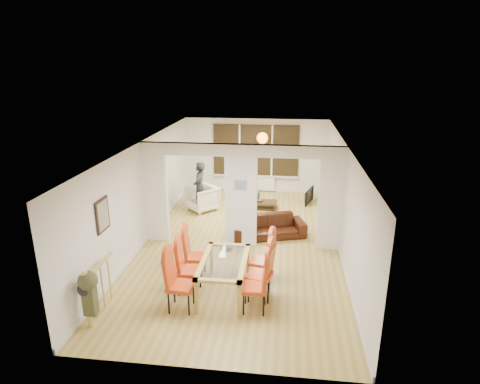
% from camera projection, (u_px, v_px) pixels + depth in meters
% --- Properties ---
extents(floor, '(5.00, 9.00, 0.01)m').
position_uv_depth(floor, '(241.00, 243.00, 10.38)').
color(floor, '#B09547').
rests_on(floor, ground).
extents(room_walls, '(5.00, 9.00, 2.60)m').
position_uv_depth(room_walls, '(241.00, 196.00, 9.98)').
color(room_walls, silver).
rests_on(room_walls, floor).
extents(divider_wall, '(5.00, 0.18, 2.60)m').
position_uv_depth(divider_wall, '(241.00, 196.00, 9.98)').
color(divider_wall, white).
rests_on(divider_wall, floor).
extents(bay_window_blinds, '(3.00, 0.08, 1.80)m').
position_uv_depth(bay_window_blinds, '(256.00, 150.00, 14.10)').
color(bay_window_blinds, black).
rests_on(bay_window_blinds, room_walls).
extents(radiator, '(1.40, 0.08, 0.50)m').
position_uv_depth(radiator, '(255.00, 183.00, 14.44)').
color(radiator, white).
rests_on(radiator, floor).
extents(pendant_light, '(0.36, 0.36, 0.36)m').
position_uv_depth(pendant_light, '(262.00, 138.00, 12.79)').
color(pendant_light, orange).
rests_on(pendant_light, room_walls).
extents(stair_newel, '(0.40, 1.20, 1.10)m').
position_uv_depth(stair_newel, '(101.00, 284.00, 7.44)').
color(stair_newel, tan).
rests_on(stair_newel, floor).
extents(wall_poster, '(0.04, 0.52, 0.67)m').
position_uv_depth(wall_poster, '(103.00, 215.00, 7.90)').
color(wall_poster, gray).
rests_on(wall_poster, room_walls).
extents(pillar_photo, '(0.30, 0.03, 0.25)m').
position_uv_depth(pillar_photo, '(241.00, 185.00, 9.79)').
color(pillar_photo, '#4C8CD8').
rests_on(pillar_photo, divider_wall).
extents(dining_table, '(0.90, 1.60, 0.75)m').
position_uv_depth(dining_table, '(224.00, 277.00, 8.02)').
color(dining_table, '#AB8F3F').
rests_on(dining_table, floor).
extents(dining_chair_la, '(0.50, 0.50, 1.15)m').
position_uv_depth(dining_chair_la, '(181.00, 282.00, 7.46)').
color(dining_chair_la, '#B43612').
rests_on(dining_chair_la, floor).
extents(dining_chair_lb, '(0.47, 0.47, 1.10)m').
position_uv_depth(dining_chair_lb, '(189.00, 267.00, 8.04)').
color(dining_chair_lb, '#B43612').
rests_on(dining_chair_lb, floor).
extents(dining_chair_lc, '(0.45, 0.45, 1.07)m').
position_uv_depth(dining_chair_lc, '(195.00, 254.00, 8.64)').
color(dining_chair_lc, '#B43612').
rests_on(dining_chair_lc, floor).
extents(dining_chair_ra, '(0.48, 0.48, 1.13)m').
position_uv_depth(dining_chair_ra, '(255.00, 283.00, 7.43)').
color(dining_chair_ra, '#B43612').
rests_on(dining_chair_ra, floor).
extents(dining_chair_rb, '(0.56, 0.56, 1.15)m').
position_uv_depth(dining_chair_rb, '(259.00, 272.00, 7.82)').
color(dining_chair_rb, '#B43612').
rests_on(dining_chair_rb, floor).
extents(dining_chair_rc, '(0.53, 0.53, 1.10)m').
position_uv_depth(dining_chair_rc, '(261.00, 258.00, 8.42)').
color(dining_chair_rc, '#B43612').
rests_on(dining_chair_rc, floor).
extents(sofa, '(2.09, 1.30, 0.57)m').
position_uv_depth(sofa, '(268.00, 226.00, 10.70)').
color(sofa, black).
rests_on(sofa, floor).
extents(armchair, '(1.19, 1.19, 0.78)m').
position_uv_depth(armchair, '(202.00, 198.00, 12.58)').
color(armchair, beige).
rests_on(armchair, floor).
extents(person, '(0.60, 0.42, 1.58)m').
position_uv_depth(person, '(200.00, 187.00, 12.35)').
color(person, black).
rests_on(person, floor).
extents(television, '(0.85, 0.37, 0.50)m').
position_uv_depth(television, '(307.00, 195.00, 13.28)').
color(television, black).
rests_on(television, floor).
extents(coffee_table, '(1.05, 0.54, 0.24)m').
position_uv_depth(coffee_table, '(260.00, 205.00, 12.79)').
color(coffee_table, '#322411').
rests_on(coffee_table, floor).
extents(bottle, '(0.07, 0.07, 0.27)m').
position_uv_depth(bottle, '(259.00, 196.00, 12.81)').
color(bottle, '#143F19').
rests_on(bottle, coffee_table).
extents(bowl, '(0.21, 0.21, 0.05)m').
position_uv_depth(bowl, '(260.00, 201.00, 12.72)').
color(bowl, '#322411').
rests_on(bowl, coffee_table).
extents(shoes, '(0.25, 0.27, 0.11)m').
position_uv_depth(shoes, '(227.00, 248.00, 10.00)').
color(shoes, black).
rests_on(shoes, floor).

